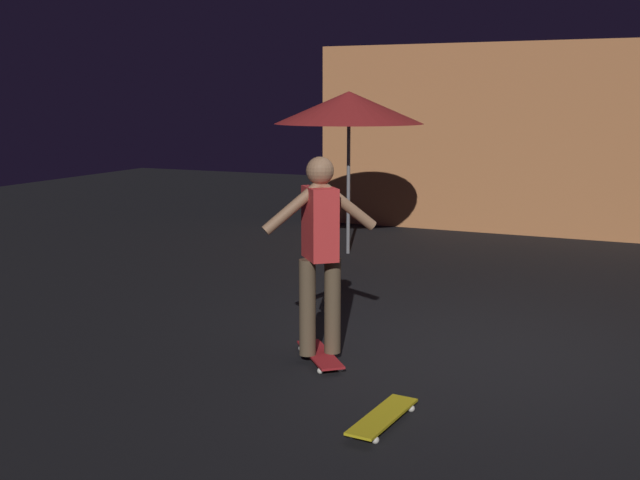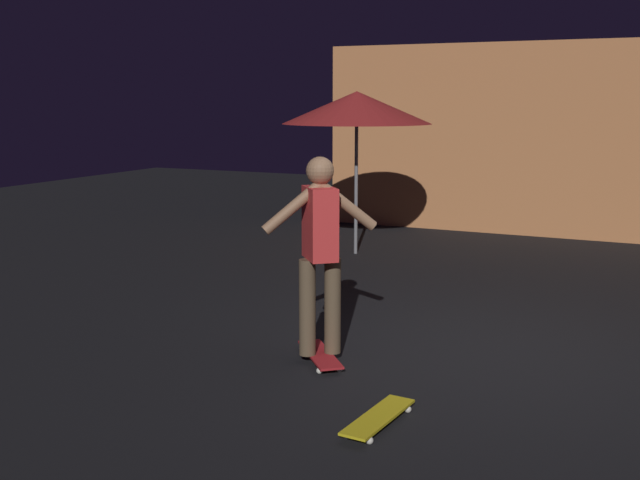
% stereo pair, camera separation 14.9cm
% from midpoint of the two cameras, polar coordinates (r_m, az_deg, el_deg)
% --- Properties ---
extents(ground_plane, '(28.00, 28.00, 0.00)m').
position_cam_midpoint_polar(ground_plane, '(7.10, 10.79, -8.05)').
color(ground_plane, black).
extents(low_building, '(9.90, 3.40, 3.09)m').
position_cam_midpoint_polar(low_building, '(14.56, 21.03, 6.99)').
color(low_building, '#C67A47').
rests_on(low_building, ground_plane).
extents(patio_umbrella, '(2.10, 2.10, 2.30)m').
position_cam_midpoint_polar(patio_umbrella, '(11.11, 1.72, 9.57)').
color(patio_umbrella, slate).
rests_on(patio_umbrella, ground_plane).
extents(skateboard_ridden, '(0.66, 0.72, 0.07)m').
position_cam_midpoint_polar(skateboard_ridden, '(6.75, -0.64, -8.34)').
color(skateboard_ridden, '#AD1E23').
rests_on(skateboard_ridden, ground_plane).
extents(skateboard_spare, '(0.28, 0.79, 0.07)m').
position_cam_midpoint_polar(skateboard_spare, '(5.53, 3.79, -12.69)').
color(skateboard_spare, gold).
rests_on(skateboard_spare, ground_plane).
extents(skater, '(0.81, 0.70, 1.67)m').
position_cam_midpoint_polar(skater, '(6.50, -0.66, -0.12)').
color(skater, brown).
rests_on(skater, skateboard_ridden).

